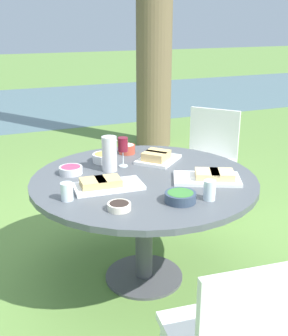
{
  "coord_description": "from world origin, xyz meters",
  "views": [
    {
      "loc": [
        -0.95,
        -2.19,
        1.61
      ],
      "look_at": [
        0.0,
        0.0,
        0.77
      ],
      "focal_mm": 45.0,
      "sensor_mm": 36.0,
      "label": 1
    }
  ],
  "objects": [
    {
      "name": "ground_plane",
      "position": [
        0.0,
        0.0,
        0.0
      ],
      "size": [
        40.0,
        40.0,
        0.0
      ],
      "primitive_type": "plane",
      "color": "#668E42"
    },
    {
      "name": "river_strip",
      "position": [
        0.0,
        6.32,
        0.0
      ],
      "size": [
        40.0,
        4.36,
        0.01
      ],
      "color": "slate",
      "rests_on": "ground_plane"
    },
    {
      "name": "dining_table",
      "position": [
        0.0,
        0.0,
        0.61
      ],
      "size": [
        1.37,
        1.37,
        0.71
      ],
      "color": "#4C4C51",
      "rests_on": "ground_plane"
    },
    {
      "name": "chair_near_right",
      "position": [
        0.94,
        0.76,
        0.52
      ],
      "size": [
        0.6,
        0.61,
        0.89
      ],
      "color": "silver",
      "rests_on": "ground_plane"
    },
    {
      "name": "water_pitcher",
      "position": [
        -0.15,
        0.2,
        0.82
      ],
      "size": [
        0.1,
        0.09,
        0.22
      ],
      "color": "silver",
      "rests_on": "dining_table"
    },
    {
      "name": "wine_glass",
      "position": [
        -0.04,
        0.24,
        0.85
      ],
      "size": [
        0.07,
        0.07,
        0.19
      ],
      "color": "silver",
      "rests_on": "dining_table"
    },
    {
      "name": "platter_bread_main",
      "position": [
        0.34,
        -0.21,
        0.73
      ],
      "size": [
        0.45,
        0.38,
        0.06
      ],
      "color": "white",
      "rests_on": "dining_table"
    },
    {
      "name": "platter_charcuterie",
      "position": [
        -0.27,
        -0.07,
        0.73
      ],
      "size": [
        0.41,
        0.23,
        0.06
      ],
      "color": "white",
      "rests_on": "dining_table"
    },
    {
      "name": "platter_sandwich_side",
      "position": [
        0.2,
        0.24,
        0.74
      ],
      "size": [
        0.37,
        0.36,
        0.07
      ],
      "color": "white",
      "rests_on": "dining_table"
    },
    {
      "name": "bowl_fries",
      "position": [
        -0.12,
        0.38,
        0.74
      ],
      "size": [
        0.16,
        0.16,
        0.06
      ],
      "color": "white",
      "rests_on": "dining_table"
    },
    {
      "name": "bowl_salad",
      "position": [
        0.03,
        -0.41,
        0.74
      ],
      "size": [
        0.17,
        0.17,
        0.05
      ],
      "color": "#334256",
      "rests_on": "dining_table"
    },
    {
      "name": "bowl_olives",
      "position": [
        -0.3,
        -0.37,
        0.73
      ],
      "size": [
        0.12,
        0.12,
        0.04
      ],
      "color": "beige",
      "rests_on": "dining_table"
    },
    {
      "name": "bowl_dip_red",
      "position": [
        -0.39,
        0.24,
        0.73
      ],
      "size": [
        0.14,
        0.14,
        0.05
      ],
      "color": "silver",
      "rests_on": "dining_table"
    },
    {
      "name": "bowl_dip_cream",
      "position": [
        0.08,
        0.49,
        0.74
      ],
      "size": [
        0.11,
        0.11,
        0.07
      ],
      "color": "#B74733",
      "rests_on": "dining_table"
    },
    {
      "name": "bowl_roasted_veg",
      "position": [
        -0.05,
        0.52,
        0.73
      ],
      "size": [
        0.1,
        0.1,
        0.04
      ],
      "color": "white",
      "rests_on": "dining_table"
    },
    {
      "name": "cup_water_near",
      "position": [
        0.19,
        -0.44,
        0.76
      ],
      "size": [
        0.07,
        0.07,
        0.11
      ],
      "color": "silver",
      "rests_on": "dining_table"
    },
    {
      "name": "cup_water_far",
      "position": [
        -0.51,
        -0.15,
        0.76
      ],
      "size": [
        0.07,
        0.07,
        0.1
      ],
      "color": "silver",
      "rests_on": "dining_table"
    }
  ]
}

